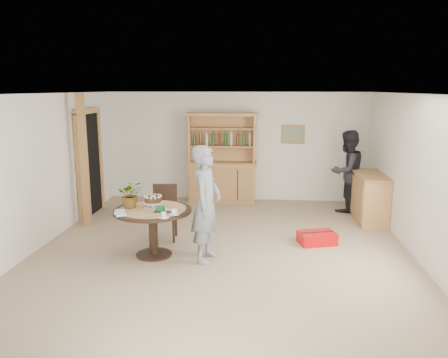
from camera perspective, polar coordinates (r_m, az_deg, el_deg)
ground at (r=7.08m, az=-0.31°, el=-9.60°), size 7.00×7.00×0.00m
room_shell at (r=6.66m, az=-0.30°, el=4.51°), size 6.04×7.04×2.52m
doorway at (r=9.40m, az=-17.20°, el=2.22°), size 0.13×1.10×2.18m
pine_post at (r=8.56m, az=-17.82°, el=2.26°), size 0.12×0.12×2.50m
hutch at (r=10.03m, az=-0.22°, el=0.90°), size 1.62×0.54×2.04m
sideboard at (r=9.06m, az=18.50°, el=-2.30°), size 0.54×1.26×0.94m
dining_table at (r=6.87m, az=-9.28°, el=-5.11°), size 1.20×1.20×0.76m
dining_chair at (r=7.67m, az=-7.77°, el=-3.82°), size 0.45×0.45×0.95m
birthday_cake at (r=6.84m, az=-9.25°, el=-2.75°), size 0.30×0.30×0.20m
flower_vase at (r=6.92m, az=-12.08°, el=-1.96°), size 0.47×0.44×0.42m
gift_tray at (r=6.66m, az=-7.80°, el=-3.99°), size 0.30×0.20×0.08m
coffee_cup_a at (r=6.47m, az=-6.51°, el=-4.31°), size 0.15×0.15×0.09m
coffee_cup_b at (r=6.33m, az=-7.88°, el=-4.73°), size 0.15×0.15×0.08m
napkins at (r=6.65m, az=-13.43°, el=-4.31°), size 0.24×0.33×0.03m
teen_boy at (r=6.54m, az=-2.34°, el=-3.28°), size 0.54×0.71×1.77m
adult_person at (r=9.55m, az=15.75°, el=0.97°), size 1.07×1.04×1.73m
red_suitcase at (r=7.61m, az=12.05°, el=-7.53°), size 0.69×0.55×0.21m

